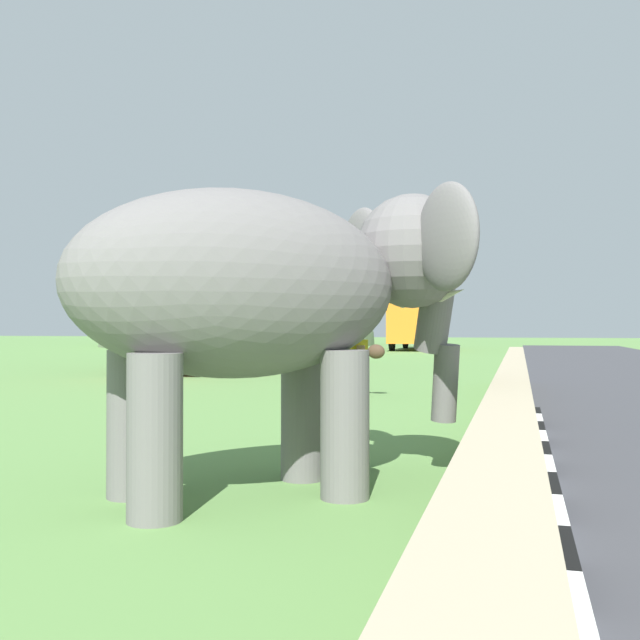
% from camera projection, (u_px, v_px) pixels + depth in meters
% --- Properties ---
extents(striped_curb, '(16.20, 0.20, 0.24)m').
position_uv_depth(striped_curb, '(563.00, 593.00, 3.79)').
color(striped_curb, white).
rests_on(striped_curb, ground_plane).
extents(barrier_parapet, '(28.00, 0.36, 1.00)m').
position_uv_depth(barrier_parapet, '(510.00, 447.00, 6.14)').
color(barrier_parapet, tan).
rests_on(barrier_parapet, ground_plane).
extents(elephant, '(3.77, 3.88, 2.88)m').
position_uv_depth(elephant, '(275.00, 290.00, 6.60)').
color(elephant, slate).
rests_on(elephant, ground_plane).
extents(person_handler, '(0.53, 0.48, 1.66)m').
position_uv_depth(person_handler, '(349.00, 383.00, 7.75)').
color(person_handler, navy).
rests_on(person_handler, ground_plane).
extents(bus_red, '(10.04, 2.61, 3.50)m').
position_uv_depth(bus_red, '(222.00, 313.00, 26.74)').
color(bus_red, '#B21E1E').
rests_on(bus_red, ground_plane).
extents(bus_white, '(10.07, 4.12, 3.50)m').
position_uv_depth(bus_white, '(302.00, 317.00, 36.38)').
color(bus_white, silver).
rests_on(bus_white, ground_plane).
extents(bus_orange, '(9.15, 2.60, 3.50)m').
position_uv_depth(bus_orange, '(415.00, 320.00, 49.80)').
color(bus_orange, orange).
rests_on(bus_orange, ground_plane).
extents(cow_near, '(0.83, 1.92, 1.23)m').
position_uv_depth(cow_near, '(340.00, 357.00, 16.21)').
color(cow_near, '#473323').
rests_on(cow_near, ground_plane).
extents(cow_mid, '(1.90, 0.69, 1.23)m').
position_uv_depth(cow_mid, '(300.00, 346.00, 26.14)').
color(cow_mid, tan).
rests_on(cow_mid, ground_plane).
extents(hill_east, '(28.72, 22.98, 16.41)m').
position_uv_depth(hill_east, '(244.00, 345.00, 63.50)').
color(hill_east, '#627152').
rests_on(hill_east, ground_plane).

